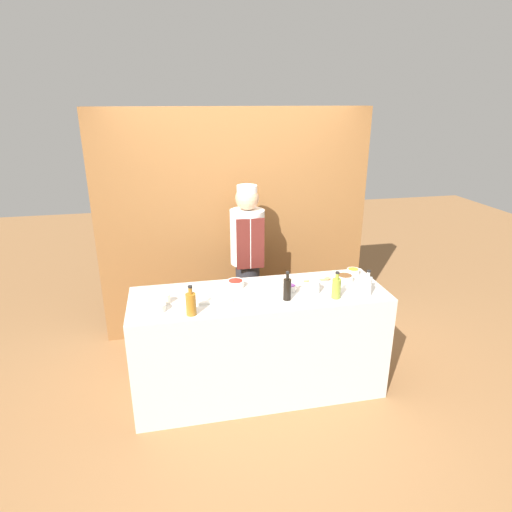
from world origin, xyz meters
TOP-DOWN VIEW (x-y plane):
  - ground_plane at (0.00, 0.00)m, footprint 14.00×14.00m
  - cabinet_wall at (0.00, 1.22)m, footprint 2.86×0.18m
  - counter at (0.00, 0.00)m, footprint 2.13×0.70m
  - sauce_bowl_orange at (-0.83, -0.14)m, footprint 0.14×0.14m
  - sauce_bowl_brown at (0.80, 0.10)m, footprint 0.15×0.15m
  - sauce_bowl_yellow at (0.94, 0.24)m, footprint 0.12×0.12m
  - sauce_bowl_purple at (0.26, 0.01)m, footprint 0.11×0.11m
  - sauce_bowl_red at (-0.17, 0.17)m, footprint 0.15×0.15m
  - cutting_board at (-0.41, -0.01)m, footprint 0.34×0.22m
  - bottle_clear at (0.85, -0.22)m, footprint 0.07×0.07m
  - bottle_soy at (0.19, -0.16)m, footprint 0.06×0.06m
  - bottle_amber at (-0.58, -0.26)m, footprint 0.08×0.08m
  - bottle_oil at (0.59, -0.21)m, footprint 0.07×0.07m
  - cup_cream at (-0.76, -0.03)m, footprint 0.07×0.07m
  - cup_steel at (0.45, -0.07)m, footprint 0.09×0.09m
  - wooden_spoon at (0.59, 0.14)m, footprint 0.25×0.04m
  - chef_center at (0.04, 0.76)m, footprint 0.33×0.33m

SIDE VIEW (x-z plane):
  - ground_plane at x=0.00m, z-range 0.00..0.00m
  - counter at x=0.00m, z-range 0.00..0.95m
  - chef_center at x=0.04m, z-range 0.09..1.79m
  - cutting_board at x=-0.41m, z-range 0.95..0.97m
  - wooden_spoon at x=0.59m, z-range 0.95..0.97m
  - sauce_bowl_purple at x=0.26m, z-range 0.95..1.00m
  - sauce_bowl_yellow at x=0.94m, z-range 0.95..1.00m
  - sauce_bowl_brown at x=0.80m, z-range 0.95..1.01m
  - sauce_bowl_orange at x=-0.83m, z-range 0.95..1.01m
  - sauce_bowl_red at x=-0.17m, z-range 0.95..1.01m
  - cup_cream at x=-0.76m, z-range 0.95..1.03m
  - cup_steel at x=0.45m, z-range 0.95..1.05m
  - bottle_clear at x=0.85m, z-range 0.93..1.15m
  - bottle_oil at x=0.59m, z-range 0.92..1.15m
  - bottle_amber at x=-0.58m, z-range 0.92..1.16m
  - bottle_soy at x=0.19m, z-range 0.92..1.17m
  - cabinet_wall at x=0.00m, z-range 0.00..2.40m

